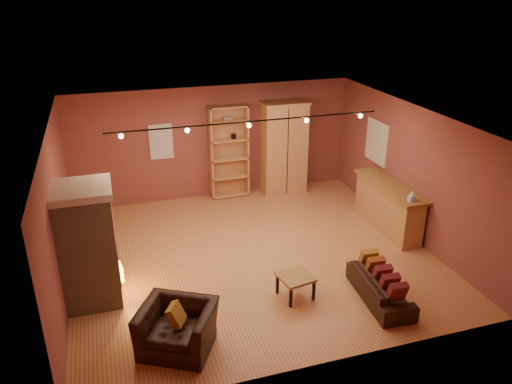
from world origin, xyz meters
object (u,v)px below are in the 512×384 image
object	(u,v)px
bookcase	(228,151)
armchair	(177,321)
coffee_table	(296,279)
fireplace	(88,245)
armoire	(284,148)
bar_counter	(388,206)
loveseat	(381,283)

from	to	relation	value
bookcase	armchair	size ratio (longest dim) A/B	1.83
bookcase	coffee_table	size ratio (longest dim) A/B	3.69
fireplace	bookcase	distance (m)	5.02
armoire	bar_counter	bearing A→B (deg)	-61.42
loveseat	armchair	bearing A→B (deg)	97.83
bookcase	coffee_table	bearing A→B (deg)	-90.31
bookcase	armoire	size ratio (longest dim) A/B	0.99
bookcase	coffee_table	distance (m)	4.78
fireplace	bar_counter	distance (m)	6.32
fireplace	bookcase	xyz separation A→B (m)	(3.37, 3.73, 0.14)
armoire	coffee_table	bearing A→B (deg)	-107.59
armoire	armchair	distance (m)	6.38
bar_counter	armchair	size ratio (longest dim) A/B	1.70
fireplace	loveseat	distance (m)	5.00
bar_counter	armchair	world-z (taller)	bar_counter
bookcase	coffee_table	world-z (taller)	bookcase
armoire	fireplace	bearing A→B (deg)	-143.39
coffee_table	armchair	bearing A→B (deg)	-162.30
armoire	coffee_table	xyz separation A→B (m)	(-1.43, -4.52, -0.83)
loveseat	armchair	distance (m)	3.55
fireplace	armchair	world-z (taller)	fireplace
bookcase	armoire	world-z (taller)	armoire
armoire	bar_counter	size ratio (longest dim) A/B	1.09
armchair	bookcase	bearing A→B (deg)	96.90
fireplace	armchair	xyz separation A→B (m)	(1.17, -1.67, -0.59)
loveseat	bookcase	bearing A→B (deg)	19.40
armoire	armchair	bearing A→B (deg)	-124.64
bar_counter	coffee_table	distance (m)	3.44
loveseat	bar_counter	bearing A→B (deg)	-28.15
armoire	armchair	xyz separation A→B (m)	(-3.60, -5.22, -0.72)
fireplace	armoire	distance (m)	5.95
bar_counter	bookcase	bearing A→B (deg)	135.05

